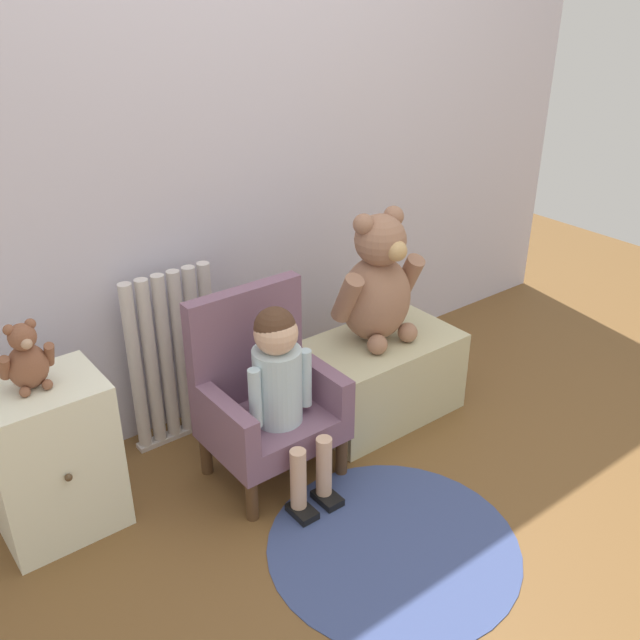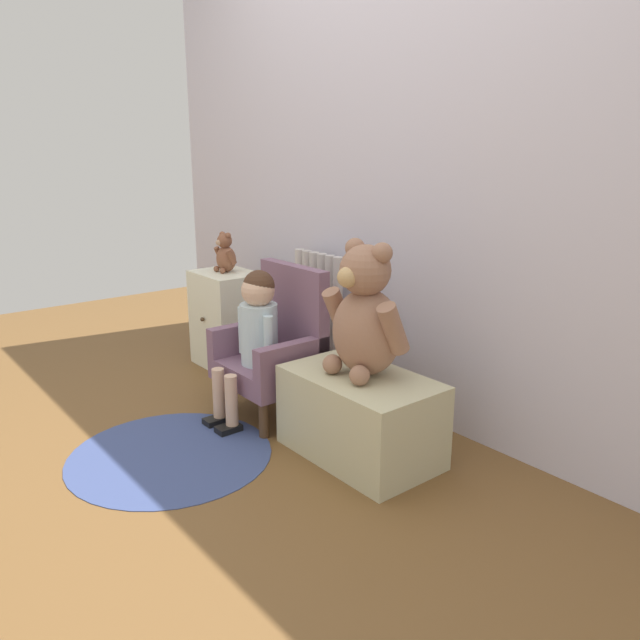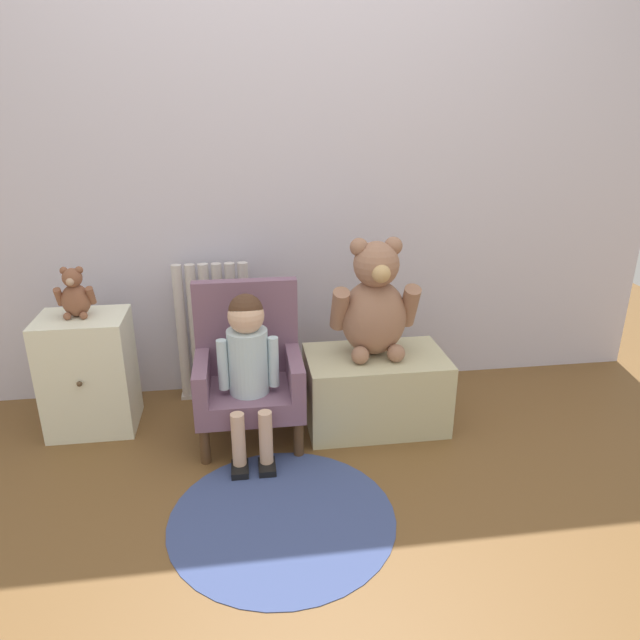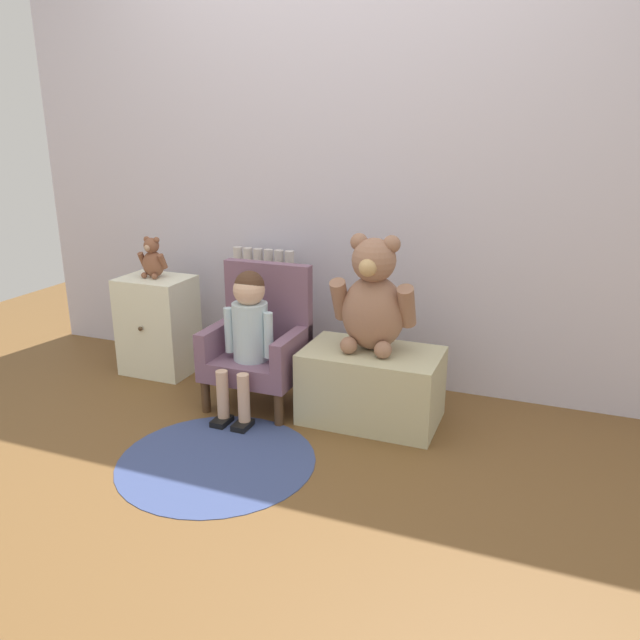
# 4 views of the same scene
# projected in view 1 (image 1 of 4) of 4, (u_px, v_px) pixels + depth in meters

# --- Properties ---
(ground_plane) EXTENTS (6.00, 6.00, 0.00)m
(ground_plane) POSITION_uv_depth(u_px,v_px,m) (426.00, 526.00, 2.40)
(ground_plane) COLOR brown
(back_wall) EXTENTS (3.80, 0.05, 2.40)m
(back_wall) POSITION_uv_depth(u_px,v_px,m) (234.00, 113.00, 2.64)
(back_wall) COLOR silver
(back_wall) RESTS_ON ground_plane
(radiator) EXTENTS (0.37, 0.05, 0.70)m
(radiator) POSITION_uv_depth(u_px,v_px,m) (174.00, 358.00, 2.72)
(radiator) COLOR silver
(radiator) RESTS_ON ground_plane
(small_dresser) EXTENTS (0.38, 0.32, 0.54)m
(small_dresser) POSITION_uv_depth(u_px,v_px,m) (52.00, 459.00, 2.30)
(small_dresser) COLOR #E9EACE
(small_dresser) RESTS_ON ground_plane
(child_armchair) EXTENTS (0.46, 0.37, 0.70)m
(child_armchair) POSITION_uv_depth(u_px,v_px,m) (264.00, 395.00, 2.55)
(child_armchair) COLOR #77556B
(child_armchair) RESTS_ON ground_plane
(child_figure) EXTENTS (0.25, 0.35, 0.69)m
(child_figure) POSITION_uv_depth(u_px,v_px,m) (281.00, 377.00, 2.41)
(child_figure) COLOR silver
(child_figure) RESTS_ON ground_plane
(low_bench) EXTENTS (0.63, 0.39, 0.35)m
(low_bench) POSITION_uv_depth(u_px,v_px,m) (380.00, 376.00, 2.94)
(low_bench) COLOR #C0BA91
(low_bench) RESTS_ON ground_plane
(large_teddy_bear) EXTENTS (0.39, 0.27, 0.53)m
(large_teddy_bear) POSITION_uv_depth(u_px,v_px,m) (378.00, 285.00, 2.76)
(large_teddy_bear) COLOR #966A53
(large_teddy_bear) RESTS_ON low_bench
(small_teddy_bear) EXTENTS (0.16, 0.11, 0.22)m
(small_teddy_bear) POSITION_uv_depth(u_px,v_px,m) (27.00, 359.00, 2.13)
(small_teddy_bear) COLOR brown
(small_teddy_bear) RESTS_ON small_dresser
(floor_rug) EXTENTS (0.83, 0.83, 0.01)m
(floor_rug) POSITION_uv_depth(u_px,v_px,m) (393.00, 545.00, 2.32)
(floor_rug) COLOR #394778
(floor_rug) RESTS_ON ground_plane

